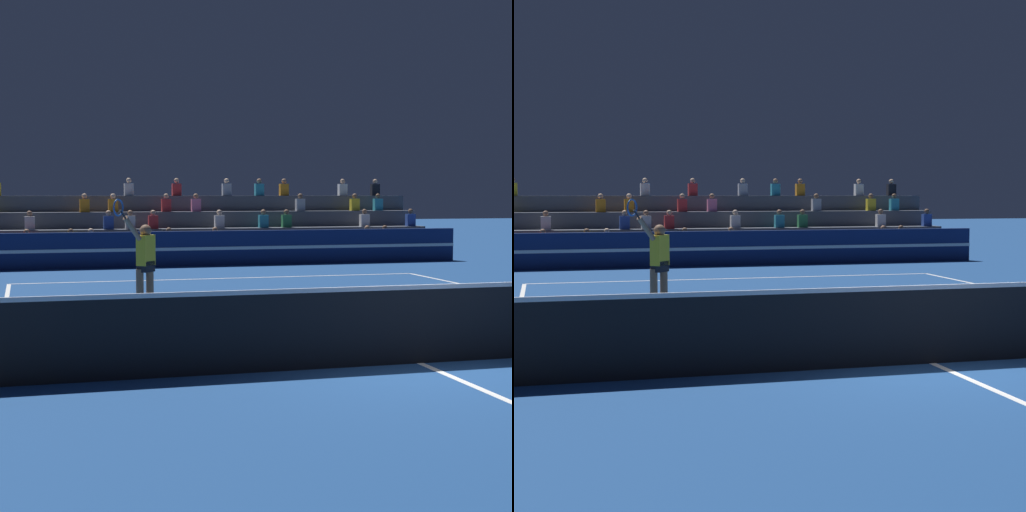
# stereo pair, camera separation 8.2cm
# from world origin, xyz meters

# --- Properties ---
(ground_plane) EXTENTS (120.00, 120.00, 0.00)m
(ground_plane) POSITION_xyz_m (0.00, 0.00, 0.00)
(ground_plane) COLOR navy
(court_lines) EXTENTS (11.10, 23.90, 0.01)m
(court_lines) POSITION_xyz_m (0.00, 0.00, 0.00)
(court_lines) COLOR white
(court_lines) RESTS_ON ground
(tennis_net) EXTENTS (12.00, 0.10, 1.10)m
(tennis_net) POSITION_xyz_m (0.00, 0.00, 0.54)
(tennis_net) COLOR black
(tennis_net) RESTS_ON ground
(sponsor_banner_wall) EXTENTS (18.00, 0.26, 1.10)m
(sponsor_banner_wall) POSITION_xyz_m (0.00, 16.03, 0.55)
(sponsor_banner_wall) COLOR navy
(sponsor_banner_wall) RESTS_ON ground
(bleacher_stand) EXTENTS (17.76, 3.80, 2.83)m
(bleacher_stand) POSITION_xyz_m (-0.00, 19.19, 0.84)
(bleacher_stand) COLOR #4C515B
(bleacher_stand) RESTS_ON ground
(tennis_player) EXTENTS (0.96, 1.09, 2.25)m
(tennis_player) POSITION_xyz_m (-2.98, 5.21, 0.98)
(tennis_player) COLOR brown
(tennis_player) RESTS_ON ground
(tennis_ball) EXTENTS (0.07, 0.07, 0.07)m
(tennis_ball) POSITION_xyz_m (-3.44, 1.50, 0.03)
(tennis_ball) COLOR #C6DB33
(tennis_ball) RESTS_ON ground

